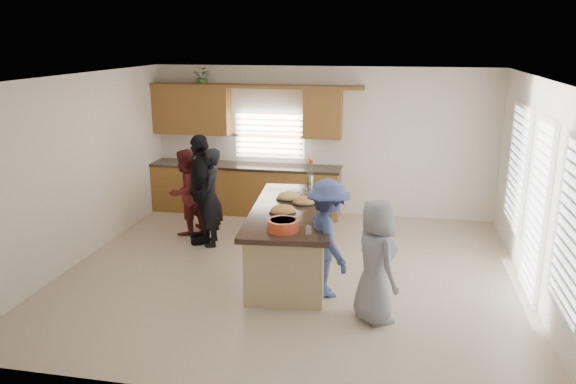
% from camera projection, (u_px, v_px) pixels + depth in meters
% --- Properties ---
extents(floor, '(6.50, 6.50, 0.00)m').
position_uv_depth(floor, '(291.00, 272.00, 8.19)').
color(floor, tan).
rests_on(floor, ground).
extents(room_shell, '(6.52, 6.02, 2.81)m').
position_uv_depth(room_shell, '(291.00, 144.00, 7.68)').
color(room_shell, silver).
rests_on(room_shell, ground).
extents(back_cabinetry, '(4.08, 0.66, 2.46)m').
position_uv_depth(back_cabinetry, '(243.00, 166.00, 10.80)').
color(back_cabinetry, brown).
rests_on(back_cabinetry, ground).
extents(right_wall_glazing, '(0.06, 4.00, 2.25)m').
position_uv_depth(right_wall_glazing, '(539.00, 198.00, 7.10)').
color(right_wall_glazing, white).
rests_on(right_wall_glazing, ground).
extents(island, '(1.38, 2.79, 0.95)m').
position_uv_depth(island, '(293.00, 241.00, 8.16)').
color(island, tan).
rests_on(island, ground).
extents(platter_front, '(0.38, 0.38, 0.15)m').
position_uv_depth(platter_front, '(283.00, 211.00, 7.81)').
color(platter_front, black).
rests_on(platter_front, island).
extents(platter_mid, '(0.37, 0.37, 0.15)m').
position_uv_depth(platter_mid, '(304.00, 202.00, 8.24)').
color(platter_mid, black).
rests_on(platter_mid, island).
extents(platter_back, '(0.39, 0.39, 0.16)m').
position_uv_depth(platter_back, '(289.00, 197.00, 8.48)').
color(platter_back, black).
rests_on(platter_back, island).
extents(salad_bowl, '(0.40, 0.40, 0.15)m').
position_uv_depth(salad_bowl, '(283.00, 225.00, 7.07)').
color(salad_bowl, '#CF4425').
rests_on(salad_bowl, island).
extents(clear_cup, '(0.07, 0.07, 0.11)m').
position_uv_depth(clear_cup, '(308.00, 230.00, 6.95)').
color(clear_cup, white).
rests_on(clear_cup, island).
extents(plate_stack, '(0.23, 0.23, 0.06)m').
position_uv_depth(plate_stack, '(295.00, 192.00, 8.77)').
color(plate_stack, '#B28FD1').
rests_on(plate_stack, island).
extents(flower_vase, '(0.14, 0.14, 0.45)m').
position_uv_depth(flower_vase, '(310.00, 172.00, 9.14)').
color(flower_vase, silver).
rests_on(flower_vase, island).
extents(potted_plant, '(0.39, 0.36, 0.37)m').
position_uv_depth(potted_plant, '(203.00, 77.00, 10.58)').
color(potted_plant, '#396829').
rests_on(potted_plant, back_cabinetry).
extents(woman_left_back, '(0.54, 0.67, 1.61)m').
position_uv_depth(woman_left_back, '(210.00, 197.00, 9.08)').
color(woman_left_back, black).
rests_on(woman_left_back, ground).
extents(woman_left_mid, '(0.76, 0.86, 1.49)m').
position_uv_depth(woman_left_mid, '(185.00, 192.00, 9.63)').
color(woman_left_mid, maroon).
rests_on(woman_left_mid, ground).
extents(woman_left_front, '(0.82, 1.15, 1.81)m').
position_uv_depth(woman_left_front, '(201.00, 189.00, 9.21)').
color(woman_left_front, black).
rests_on(woman_left_front, ground).
extents(woman_right_back, '(0.98, 1.17, 1.57)m').
position_uv_depth(woman_right_back, '(328.00, 238.00, 7.29)').
color(woman_right_back, '#354375').
rests_on(woman_right_back, ground).
extents(woman_right_front, '(0.79, 0.88, 1.52)m').
position_uv_depth(woman_right_front, '(376.00, 261.00, 6.62)').
color(woman_right_front, slate).
rests_on(woman_right_front, ground).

